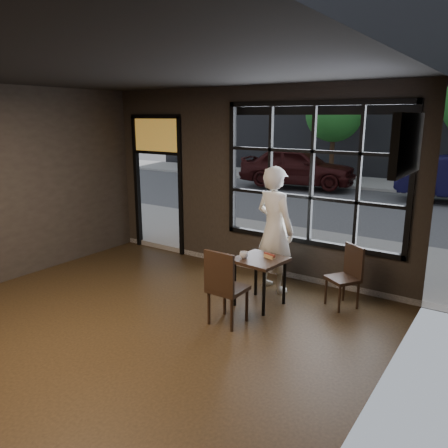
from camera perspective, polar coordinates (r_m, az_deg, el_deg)
The scene contains 15 objects.
floor at distance 5.63m, azimuth -16.83°, elevation -15.51°, with size 6.00×7.00×0.02m, color black.
ceiling at distance 4.97m, azimuth -19.55°, elevation 19.03°, with size 6.00×7.00×0.02m, color black.
wall_right at distance 3.31m, azimuth 15.95°, elevation -6.03°, with size 0.04×7.00×3.20m, color black.
window_frame at distance 7.09m, azimuth 11.41°, elevation 6.31°, with size 3.06×0.12×2.28m, color black.
stained_transom at distance 8.87m, azimuth -8.81°, elevation 11.44°, with size 1.20×0.06×0.70m, color orange.
street_asphalt at distance 27.40m, azimuth 26.10°, elevation 6.75°, with size 60.00×41.00×0.04m, color #545456.
cafe_table at distance 6.43m, azimuth 4.67°, elevation -7.50°, with size 0.67×0.67×0.72m, color black.
chair_near at distance 5.82m, azimuth 0.53°, elevation -8.12°, with size 0.45×0.45×1.04m, color black.
chair_window at distance 6.54m, azimuth 15.25°, elevation -6.69°, with size 0.39×0.39×0.91m, color black.
man at distance 6.85m, azimuth 6.63°, elevation -0.68°, with size 0.72×0.47×1.98m, color white.
hotdog at distance 6.32m, azimuth 5.98°, elevation -4.19°, with size 0.20×0.08×0.06m, color tan, non-canonical shape.
cup at distance 6.29m, azimuth 2.62°, elevation -4.06°, with size 0.12×0.12×0.10m, color silver.
tv at distance 4.94m, azimuth 22.83°, elevation 9.59°, with size 0.12×1.08×0.63m, color black.
maroon_car at distance 17.04m, azimuth 9.57°, elevation 7.39°, with size 1.75×4.34×1.48m, color black.
tree_left at distance 19.16m, azimuth 14.19°, elevation 13.80°, with size 2.35×2.35×4.01m.
Camera 1 is at (3.94, -2.98, 2.69)m, focal length 35.00 mm.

